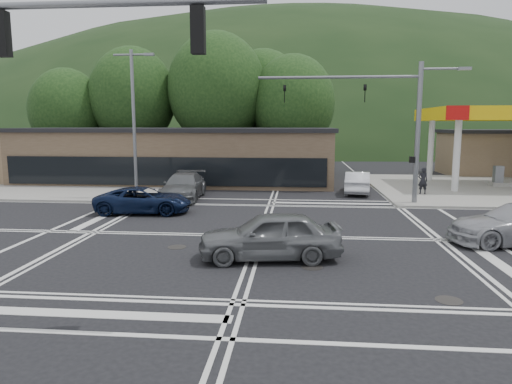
# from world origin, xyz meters

# --- Properties ---
(ground) EXTENTS (120.00, 120.00, 0.00)m
(ground) POSITION_xyz_m (0.00, 0.00, 0.00)
(ground) COLOR black
(ground) RESTS_ON ground
(sidewalk_ne) EXTENTS (16.00, 16.00, 0.15)m
(sidewalk_ne) POSITION_xyz_m (15.00, 15.00, 0.07)
(sidewalk_ne) COLOR gray
(sidewalk_ne) RESTS_ON ground
(sidewalk_nw) EXTENTS (16.00, 16.00, 0.15)m
(sidewalk_nw) POSITION_xyz_m (-15.00, 15.00, 0.07)
(sidewalk_nw) COLOR gray
(sidewalk_nw) RESTS_ON ground
(convenience_store) EXTENTS (10.00, 6.00, 3.80)m
(convenience_store) POSITION_xyz_m (20.00, 25.00, 1.90)
(convenience_store) COLOR #846B4F
(convenience_store) RESTS_ON ground
(commercial_row) EXTENTS (24.00, 8.00, 4.00)m
(commercial_row) POSITION_xyz_m (-8.00, 17.00, 2.00)
(commercial_row) COLOR brown
(commercial_row) RESTS_ON ground
(hill_north) EXTENTS (252.00, 126.00, 140.00)m
(hill_north) POSITION_xyz_m (0.00, 90.00, 0.00)
(hill_north) COLOR #1B3116
(hill_north) RESTS_ON ground
(tree_n_a) EXTENTS (8.00, 8.00, 11.75)m
(tree_n_a) POSITION_xyz_m (-14.00, 24.00, 7.14)
(tree_n_a) COLOR #382619
(tree_n_a) RESTS_ON ground
(tree_n_b) EXTENTS (9.00, 9.00, 12.98)m
(tree_n_b) POSITION_xyz_m (-6.00, 24.00, 7.79)
(tree_n_b) COLOR #382619
(tree_n_b) RESTS_ON ground
(tree_n_c) EXTENTS (7.60, 7.60, 10.87)m
(tree_n_c) POSITION_xyz_m (1.00, 24.00, 6.49)
(tree_n_c) COLOR #382619
(tree_n_c) RESTS_ON ground
(tree_n_d) EXTENTS (6.80, 6.80, 9.76)m
(tree_n_d) POSITION_xyz_m (-20.00, 23.00, 5.84)
(tree_n_d) COLOR #382619
(tree_n_d) RESTS_ON ground
(tree_n_e) EXTENTS (8.40, 8.40, 11.98)m
(tree_n_e) POSITION_xyz_m (-2.00, 28.00, 7.14)
(tree_n_e) COLOR #382619
(tree_n_e) RESTS_ON ground
(streetlight_nw) EXTENTS (2.50, 0.25, 9.00)m
(streetlight_nw) POSITION_xyz_m (-8.44, 9.00, 5.05)
(streetlight_nw) COLOR slate
(streetlight_nw) RESTS_ON ground
(signal_mast_ne) EXTENTS (11.65, 0.30, 8.00)m
(signal_mast_ne) POSITION_xyz_m (6.95, 8.20, 5.07)
(signal_mast_ne) COLOR slate
(signal_mast_ne) RESTS_ON ground
(car_blue_west) EXTENTS (5.05, 2.64, 1.36)m
(car_blue_west) POSITION_xyz_m (-6.46, 4.40, 0.68)
(car_blue_west) COLOR #0C1734
(car_blue_west) RESTS_ON ground
(car_grey_center) EXTENTS (5.07, 2.61, 1.65)m
(car_grey_center) POSITION_xyz_m (0.58, -3.18, 0.83)
(car_grey_center) COLOR slate
(car_grey_center) RESTS_ON ground
(car_queue_a) EXTENTS (2.15, 4.63, 1.47)m
(car_queue_a) POSITION_xyz_m (5.50, 12.41, 0.74)
(car_queue_a) COLOR silver
(car_queue_a) RESTS_ON ground
(car_queue_b) EXTENTS (2.01, 4.22, 1.39)m
(car_queue_b) POSITION_xyz_m (1.45, 19.82, 0.70)
(car_queue_b) COLOR silver
(car_queue_b) RESTS_ON ground
(car_northbound) EXTENTS (2.49, 5.61, 1.60)m
(car_northbound) POSITION_xyz_m (-5.50, 9.00, 0.80)
(car_northbound) COLOR #545759
(car_northbound) RESTS_ON ground
(pedestrian) EXTENTS (0.66, 0.47, 1.69)m
(pedestrian) POSITION_xyz_m (9.51, 11.52, 1.00)
(pedestrian) COLOR black
(pedestrian) RESTS_ON sidewalk_ne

